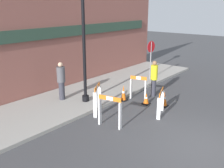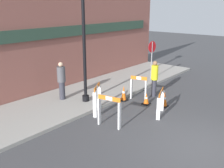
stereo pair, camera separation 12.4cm
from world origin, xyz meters
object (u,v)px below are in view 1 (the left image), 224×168
streetlamp_post (83,18)px  stop_sign (151,54)px  person_worker (154,77)px  person_pedestrian (61,80)px

streetlamp_post → stop_sign: (4.67, -0.32, -2.01)m
person_worker → stop_sign: bearing=-143.4°
streetlamp_post → stop_sign: 5.09m
streetlamp_post → person_worker: (2.67, -1.71, -2.64)m
stop_sign → person_worker: (-2.00, -1.39, -0.63)m
stop_sign → streetlamp_post: bearing=3.0°
stop_sign → person_worker: bearing=41.7°
streetlamp_post → stop_sign: streetlamp_post is taller
streetlamp_post → person_worker: streetlamp_post is taller
streetlamp_post → person_pedestrian: size_ratio=3.27×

